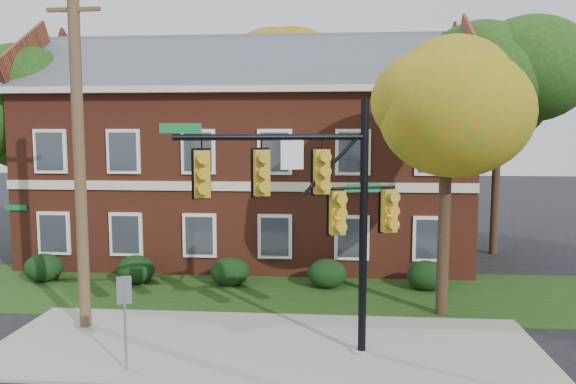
# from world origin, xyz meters

# --- Properties ---
(ground) EXTENTS (120.00, 120.00, 0.00)m
(ground) POSITION_xyz_m (0.00, 0.00, 0.00)
(ground) COLOR black
(ground) RESTS_ON ground
(sidewalk) EXTENTS (14.00, 5.00, 0.08)m
(sidewalk) POSITION_xyz_m (0.00, 1.00, 0.04)
(sidewalk) COLOR gray
(sidewalk) RESTS_ON ground
(grass_strip) EXTENTS (30.00, 6.00, 0.04)m
(grass_strip) POSITION_xyz_m (0.00, 6.00, 0.02)
(grass_strip) COLOR #193811
(grass_strip) RESTS_ON ground
(apartment_building) EXTENTS (18.80, 8.80, 9.74)m
(apartment_building) POSITION_xyz_m (-2.00, 11.95, 4.99)
(apartment_building) COLOR maroon
(apartment_building) RESTS_ON ground
(hedge_far_left) EXTENTS (1.40, 1.26, 1.05)m
(hedge_far_left) POSITION_xyz_m (-9.00, 6.70, 0.53)
(hedge_far_left) COLOR black
(hedge_far_left) RESTS_ON ground
(hedge_left) EXTENTS (1.40, 1.26, 1.05)m
(hedge_left) POSITION_xyz_m (-5.50, 6.70, 0.53)
(hedge_left) COLOR black
(hedge_left) RESTS_ON ground
(hedge_center) EXTENTS (1.40, 1.26, 1.05)m
(hedge_center) POSITION_xyz_m (-2.00, 6.70, 0.53)
(hedge_center) COLOR black
(hedge_center) RESTS_ON ground
(hedge_right) EXTENTS (1.40, 1.26, 1.05)m
(hedge_right) POSITION_xyz_m (1.50, 6.70, 0.53)
(hedge_right) COLOR black
(hedge_right) RESTS_ON ground
(hedge_far_right) EXTENTS (1.40, 1.26, 1.05)m
(hedge_far_right) POSITION_xyz_m (5.00, 6.70, 0.53)
(hedge_far_right) COLOR black
(hedge_far_right) RESTS_ON ground
(tree_near_right) EXTENTS (4.50, 4.25, 8.58)m
(tree_near_right) POSITION_xyz_m (5.22, 3.87, 6.67)
(tree_near_right) COLOR black
(tree_near_right) RESTS_ON ground
(tree_left_rear) EXTENTS (5.40, 5.10, 8.88)m
(tree_left_rear) POSITION_xyz_m (-11.73, 10.84, 6.68)
(tree_left_rear) COLOR black
(tree_left_rear) RESTS_ON ground
(tree_right_rear) EXTENTS (6.30, 5.95, 10.62)m
(tree_right_rear) POSITION_xyz_m (9.31, 12.81, 8.12)
(tree_right_rear) COLOR black
(tree_right_rear) RESTS_ON ground
(tree_far_rear) EXTENTS (6.84, 6.46, 11.52)m
(tree_far_rear) POSITION_xyz_m (-0.66, 19.79, 8.84)
(tree_far_rear) COLOR black
(tree_far_rear) RESTS_ON ground
(traffic_signal) EXTENTS (5.37, 2.12, 6.33)m
(traffic_signal) POSITION_xyz_m (1.37, 0.30, 3.93)
(traffic_signal) COLOR gray
(traffic_signal) RESTS_ON ground
(utility_pole) EXTENTS (1.49, 0.33, 9.53)m
(utility_pole) POSITION_xyz_m (-5.26, 2.00, 4.84)
(utility_pole) COLOR brown
(utility_pole) RESTS_ON ground
(sign_post) EXTENTS (0.32, 0.17, 2.28)m
(sign_post) POSITION_xyz_m (-3.03, -0.78, 1.55)
(sign_post) COLOR slate
(sign_post) RESTS_ON ground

